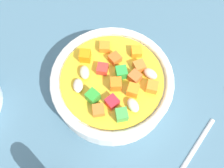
# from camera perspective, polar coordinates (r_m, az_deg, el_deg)

# --- Properties ---
(ground_plane) EXTENTS (1.40, 1.40, 0.02)m
(ground_plane) POSITION_cam_1_polar(r_m,az_deg,el_deg) (0.44, 0.00, -1.97)
(ground_plane) COLOR #42667A
(soup_bowl_main) EXTENTS (0.20, 0.20, 0.07)m
(soup_bowl_main) POSITION_cam_1_polar(r_m,az_deg,el_deg) (0.40, 0.03, 0.20)
(soup_bowl_main) COLOR white
(soup_bowl_main) RESTS_ON ground_plane
(spoon) EXTENTS (0.12, 0.20, 0.01)m
(spoon) POSITION_cam_1_polar(r_m,az_deg,el_deg) (0.44, 23.06, -7.74)
(spoon) COLOR silver
(spoon) RESTS_ON ground_plane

